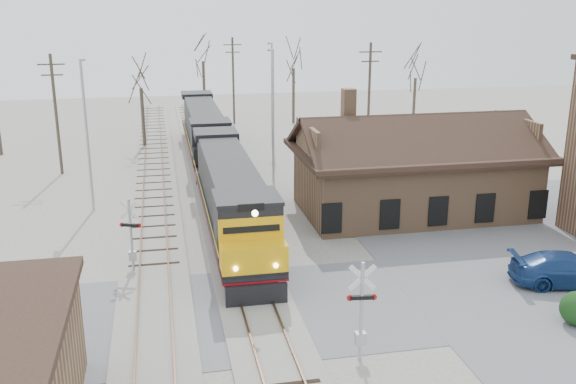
# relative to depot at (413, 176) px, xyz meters

# --- Properties ---
(ground) EXTENTS (140.00, 140.00, 0.00)m
(ground) POSITION_rel_depot_xyz_m (-11.99, -12.00, -2.41)
(ground) COLOR #A9A499
(ground) RESTS_ON ground
(road) EXTENTS (60.00, 9.00, 0.03)m
(road) POSITION_rel_depot_xyz_m (-11.99, -12.00, -2.39)
(road) COLOR slate
(road) RESTS_ON ground
(parking_lot) EXTENTS (22.00, 26.00, 0.03)m
(parking_lot) POSITION_rel_depot_xyz_m (6.01, -8.00, -2.39)
(parking_lot) COLOR slate
(parking_lot) RESTS_ON ground
(track_main) EXTENTS (3.40, 90.00, 0.24)m
(track_main) POSITION_rel_depot_xyz_m (-11.99, 3.00, -2.34)
(track_main) COLOR #A9A499
(track_main) RESTS_ON ground
(track_siding) EXTENTS (3.40, 90.00, 0.24)m
(track_siding) POSITION_rel_depot_xyz_m (-16.49, 3.00, -2.34)
(track_siding) COLOR #A9A499
(track_siding) RESTS_ON ground
(depot) EXTENTS (15.20, 9.31, 7.90)m
(depot) POSITION_rel_depot_xyz_m (0.00, 0.00, 0.00)
(depot) COLOR #8D6749
(depot) RESTS_ON ground
(locomotive_lead) EXTENTS (3.01, 20.16, 4.48)m
(locomotive_lead) POSITION_rel_depot_xyz_m (-11.99, -2.13, -0.06)
(locomotive_lead) COLOR black
(locomotive_lead) RESTS_ON ground
(locomotive_trailing) EXTENTS (3.01, 20.16, 4.24)m
(locomotive_trailing) POSITION_rel_depot_xyz_m (-11.99, 18.30, -0.06)
(locomotive_trailing) COLOR black
(locomotive_trailing) RESTS_ON ground
(crossbuck_near) EXTENTS (1.14, 0.30, 4.00)m
(crossbuck_near) POSITION_rel_depot_xyz_m (-8.81, -16.74, -0.52)
(crossbuck_near) COLOR #A5A8AD
(crossbuck_near) RESTS_ON ground
(crossbuck_far) EXTENTS (1.07, 0.43, 3.86)m
(crossbuck_far) POSITION_rel_depot_xyz_m (-17.51, -6.49, -0.58)
(crossbuck_far) COLOR #A5A8AD
(crossbuck_far) RESTS_ON ground
(parked_car) EXTENTS (5.79, 3.31, 1.58)m
(parked_car) POSITION_rel_depot_xyz_m (3.05, -12.23, -1.62)
(parked_car) COLOR navy
(parked_car) RESTS_ON ground
(streetlight_a) EXTENTS (0.25, 2.04, 9.78)m
(streetlight_a) POSITION_rel_depot_xyz_m (-20.36, 4.43, 3.03)
(streetlight_a) COLOR #A5A8AD
(streetlight_a) RESTS_ON ground
(streetlight_b) EXTENTS (0.25, 2.04, 9.89)m
(streetlight_b) POSITION_rel_depot_xyz_m (-7.51, 9.12, 3.08)
(streetlight_b) COLOR #A5A8AD
(streetlight_b) RESTS_ON ground
(streetlight_c) EXTENTS (0.25, 2.04, 9.60)m
(streetlight_c) POSITION_rel_depot_xyz_m (-5.32, 21.87, 2.94)
(streetlight_c) COLOR #A5A8AD
(streetlight_c) RESTS_ON ground
(utility_pole_a) EXTENTS (2.00, 0.24, 9.40)m
(utility_pole_a) POSITION_rel_depot_xyz_m (-23.63, 14.55, 2.51)
(utility_pole_a) COLOR #382D23
(utility_pole_a) RESTS_ON ground
(utility_pole_b) EXTENTS (2.00, 0.24, 9.50)m
(utility_pole_b) POSITION_rel_depot_xyz_m (-7.53, 33.79, 2.56)
(utility_pole_b) COLOR #382D23
(utility_pole_b) RESTS_ON ground
(utility_pole_c) EXTENTS (2.00, 0.24, 9.85)m
(utility_pole_c) POSITION_rel_depot_xyz_m (2.26, 16.00, 2.74)
(utility_pole_c) COLOR #382D23
(utility_pole_c) RESTS_ON ground
(tree_b) EXTENTS (3.68, 3.68, 9.03)m
(tree_b) POSITION_rel_depot_xyz_m (-17.29, 23.45, 4.01)
(tree_b) COLOR #382D23
(tree_b) RESTS_ON ground
(tree_c) EXTENTS (4.49, 4.49, 11.01)m
(tree_c) POSITION_rel_depot_xyz_m (-10.58, 36.57, 5.43)
(tree_c) COLOR #382D23
(tree_c) RESTS_ON ground
(tree_d) EXTENTS (4.07, 4.07, 9.98)m
(tree_d) POSITION_rel_depot_xyz_m (-0.89, 32.99, 4.69)
(tree_d) COLOR #382D23
(tree_d) RESTS_ON ground
(tree_e) EXTENTS (3.72, 3.72, 9.10)m
(tree_e) POSITION_rel_depot_xyz_m (10.54, 25.76, 4.07)
(tree_e) COLOR #382D23
(tree_e) RESTS_ON ground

